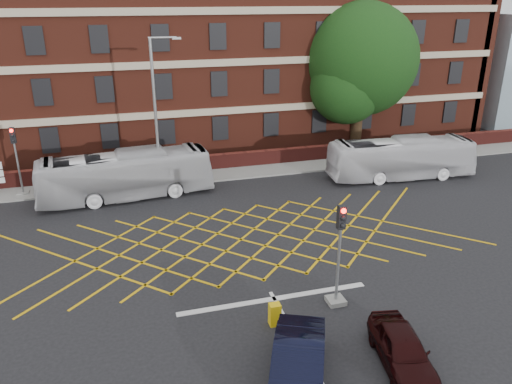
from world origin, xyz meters
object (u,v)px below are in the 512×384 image
object	(u,v)px
car_maroon	(402,349)
street_lamp	(159,141)
bus_right	(401,158)
utility_cabinet	(275,314)
car_navy	(298,367)
deciduous_tree	(360,67)
traffic_light_near	(338,265)
bus_left	(126,175)
traffic_light_far	(19,168)

from	to	relation	value
car_maroon	street_lamp	bearing A→B (deg)	118.72
bus_right	utility_cabinet	xyz separation A→B (m)	(-13.09, -13.01, -0.93)
car_navy	deciduous_tree	size ratio (longest dim) A/B	0.41
bus_right	traffic_light_near	distance (m)	16.08
bus_left	street_lamp	bearing A→B (deg)	-82.10
traffic_light_far	street_lamp	bearing A→B (deg)	-11.46
deciduous_tree	traffic_light_near	world-z (taller)	deciduous_tree
car_navy	deciduous_tree	xyz separation A→B (m)	(13.98, 24.13, 5.53)
traffic_light_near	traffic_light_far	bearing A→B (deg)	130.70
street_lamp	utility_cabinet	distance (m)	15.45
utility_cabinet	street_lamp	bearing A→B (deg)	99.90
bus_left	utility_cabinet	world-z (taller)	bus_left
bus_left	street_lamp	size ratio (longest dim) A/B	1.11
utility_cabinet	traffic_light_far	bearing A→B (deg)	123.34
deciduous_tree	traffic_light_near	bearing A→B (deg)	-118.27
car_navy	street_lamp	bearing A→B (deg)	121.30
bus_left	deciduous_tree	distance (m)	20.13
car_navy	traffic_light_far	xyz separation A→B (m)	(-10.67, 19.88, 1.01)
traffic_light_far	utility_cabinet	xyz separation A→B (m)	(10.96, -16.66, -1.32)
bus_right	street_lamp	size ratio (longest dim) A/B	1.05
bus_left	car_maroon	size ratio (longest dim) A/B	2.79
bus_left	traffic_light_near	xyz separation A→B (m)	(7.56, -13.82, 0.32)
traffic_light_far	deciduous_tree	bearing A→B (deg)	9.78
car_maroon	street_lamp	world-z (taller)	street_lamp
bus_left	car_maroon	distance (m)	19.53
bus_left	bus_right	bearing A→B (deg)	-99.60
bus_right	traffic_light_near	size ratio (longest dim) A/B	2.30
car_navy	utility_cabinet	distance (m)	3.25
bus_right	deciduous_tree	world-z (taller)	deciduous_tree
traffic_light_far	utility_cabinet	bearing A→B (deg)	-56.66
traffic_light_near	traffic_light_far	xyz separation A→B (m)	(-13.76, 16.00, 0.00)
car_navy	traffic_light_far	world-z (taller)	traffic_light_far
bus_left	car_maroon	bearing A→B (deg)	-160.20
deciduous_tree	car_maroon	bearing A→B (deg)	-113.08
car_navy	utility_cabinet	world-z (taller)	car_navy
traffic_light_far	street_lamp	world-z (taller)	street_lamp
traffic_light_near	street_lamp	bearing A→B (deg)	110.73
deciduous_tree	utility_cabinet	size ratio (longest dim) A/B	12.62
car_maroon	street_lamp	xyz separation A→B (m)	(-6.01, 18.22, 2.62)
street_lamp	utility_cabinet	world-z (taller)	street_lamp
street_lamp	car_maroon	bearing A→B (deg)	-71.74
car_maroon	street_lamp	distance (m)	19.36
traffic_light_near	utility_cabinet	world-z (taller)	traffic_light_near
bus_right	traffic_light_near	xyz separation A→B (m)	(-10.28, -12.35, 0.39)
bus_left	bus_right	distance (m)	17.91
deciduous_tree	utility_cabinet	world-z (taller)	deciduous_tree
bus_right	traffic_light_far	xyz separation A→B (m)	(-24.05, 3.65, 0.39)
utility_cabinet	car_maroon	bearing A→B (deg)	-43.75
deciduous_tree	traffic_light_far	bearing A→B (deg)	-170.22
car_navy	utility_cabinet	bearing A→B (deg)	108.84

